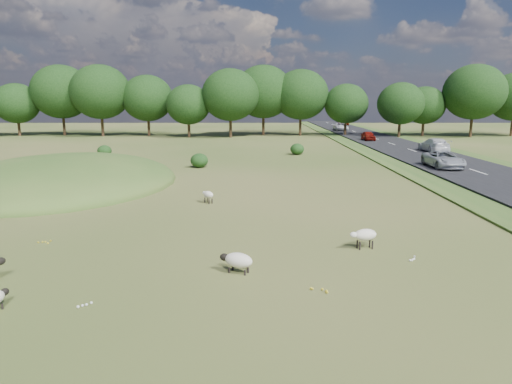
{
  "coord_description": "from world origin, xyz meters",
  "views": [
    {
      "loc": [
        2.01,
        -20.48,
        5.97
      ],
      "look_at": [
        2.0,
        4.0,
        1.0
      ],
      "focal_mm": 32.0,
      "sensor_mm": 36.0,
      "label": 1
    }
  ],
  "objects_px": {
    "car_0": "(444,159)",
    "car_5": "(368,136)",
    "sheep_4": "(238,260)",
    "car_2": "(434,145)",
    "sheep_2": "(208,195)",
    "sheep_1": "(364,235)",
    "car_1": "(344,122)",
    "car_4": "(341,127)"
  },
  "relations": [
    {
      "from": "sheep_1",
      "to": "car_5",
      "type": "bearing_deg",
      "value": -116.73
    },
    {
      "from": "sheep_4",
      "to": "car_1",
      "type": "distance_m",
      "value": 91.74
    },
    {
      "from": "car_4",
      "to": "car_5",
      "type": "bearing_deg",
      "value": -90.0
    },
    {
      "from": "sheep_1",
      "to": "sheep_4",
      "type": "distance_m",
      "value": 5.69
    },
    {
      "from": "car_0",
      "to": "car_2",
      "type": "xyz_separation_m",
      "value": [
        3.8,
        12.07,
        0.06
      ]
    },
    {
      "from": "sheep_1",
      "to": "car_5",
      "type": "height_order",
      "value": "car_5"
    },
    {
      "from": "car_0",
      "to": "car_4",
      "type": "xyz_separation_m",
      "value": [
        0.0,
        48.42,
        -0.01
      ]
    },
    {
      "from": "car_4",
      "to": "car_5",
      "type": "xyz_separation_m",
      "value": [
        0.0,
        -21.63,
        -0.05
      ]
    },
    {
      "from": "car_2",
      "to": "car_1",
      "type": "bearing_deg",
      "value": -90.0
    },
    {
      "from": "car_1",
      "to": "car_2",
      "type": "height_order",
      "value": "car_2"
    },
    {
      "from": "car_2",
      "to": "car_4",
      "type": "xyz_separation_m",
      "value": [
        -3.8,
        36.35,
        -0.07
      ]
    },
    {
      "from": "sheep_1",
      "to": "car_2",
      "type": "bearing_deg",
      "value": -128.04
    },
    {
      "from": "car_1",
      "to": "car_4",
      "type": "xyz_separation_m",
      "value": [
        -3.8,
        -17.28,
        0.01
      ]
    },
    {
      "from": "sheep_4",
      "to": "car_4",
      "type": "bearing_deg",
      "value": -79.1
    },
    {
      "from": "car_4",
      "to": "car_5",
      "type": "height_order",
      "value": "car_4"
    },
    {
      "from": "sheep_4",
      "to": "car_2",
      "type": "relative_size",
      "value": 0.25
    },
    {
      "from": "car_0",
      "to": "car_2",
      "type": "bearing_deg",
      "value": 72.52
    },
    {
      "from": "sheep_4",
      "to": "car_0",
      "type": "xyz_separation_m",
      "value": [
        16.74,
        23.72,
        0.49
      ]
    },
    {
      "from": "car_1",
      "to": "car_5",
      "type": "bearing_deg",
      "value": 84.42
    },
    {
      "from": "sheep_1",
      "to": "car_2",
      "type": "distance_m",
      "value": 36.62
    },
    {
      "from": "sheep_4",
      "to": "car_5",
      "type": "relative_size",
      "value": 0.35
    },
    {
      "from": "sheep_1",
      "to": "sheep_4",
      "type": "relative_size",
      "value": 0.92
    },
    {
      "from": "car_0",
      "to": "car_5",
      "type": "xyz_separation_m",
      "value": [
        0.0,
        26.79,
        -0.06
      ]
    },
    {
      "from": "car_5",
      "to": "car_0",
      "type": "bearing_deg",
      "value": -90.0
    },
    {
      "from": "car_2",
      "to": "car_4",
      "type": "relative_size",
      "value": 1.06
    },
    {
      "from": "sheep_2",
      "to": "sheep_4",
      "type": "height_order",
      "value": "sheep_4"
    },
    {
      "from": "sheep_1",
      "to": "car_2",
      "type": "xyz_separation_m",
      "value": [
        15.49,
        33.17,
        0.43
      ]
    },
    {
      "from": "car_0",
      "to": "car_5",
      "type": "height_order",
      "value": "car_0"
    },
    {
      "from": "car_2",
      "to": "car_4",
      "type": "distance_m",
      "value": 36.55
    },
    {
      "from": "sheep_1",
      "to": "car_1",
      "type": "xyz_separation_m",
      "value": [
        15.49,
        86.8,
        0.34
      ]
    },
    {
      "from": "car_5",
      "to": "sheep_4",
      "type": "bearing_deg",
      "value": -108.34
    },
    {
      "from": "car_1",
      "to": "car_5",
      "type": "xyz_separation_m",
      "value": [
        -3.8,
        -38.9,
        -0.04
      ]
    },
    {
      "from": "sheep_4",
      "to": "car_4",
      "type": "relative_size",
      "value": 0.26
    },
    {
      "from": "car_2",
      "to": "sheep_1",
      "type": "bearing_deg",
      "value": 64.96
    },
    {
      "from": "sheep_1",
      "to": "car_1",
      "type": "relative_size",
      "value": 0.26
    },
    {
      "from": "car_2",
      "to": "sheep_4",
      "type": "bearing_deg",
      "value": 60.14
    },
    {
      "from": "car_0",
      "to": "car_4",
      "type": "height_order",
      "value": "car_0"
    },
    {
      "from": "car_0",
      "to": "car_5",
      "type": "relative_size",
      "value": 1.35
    },
    {
      "from": "sheep_2",
      "to": "car_0",
      "type": "distance_m",
      "value": 22.79
    },
    {
      "from": "car_5",
      "to": "sheep_1",
      "type": "bearing_deg",
      "value": -103.72
    },
    {
      "from": "sheep_4",
      "to": "car_0",
      "type": "height_order",
      "value": "car_0"
    },
    {
      "from": "car_1",
      "to": "car_4",
      "type": "relative_size",
      "value": 0.94
    }
  ]
}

